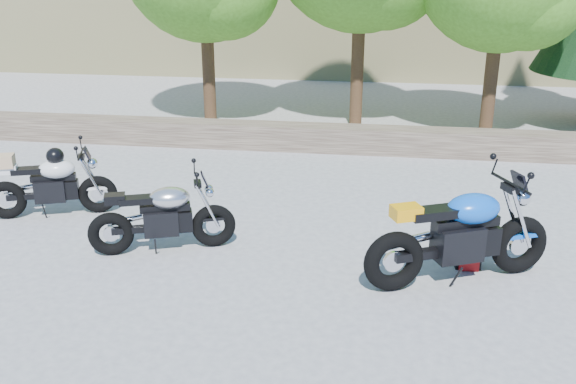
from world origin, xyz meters
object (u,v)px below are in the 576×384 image
at_px(white_bike, 50,183).
at_px(blue_bike, 461,236).
at_px(silver_bike, 163,217).
at_px(backpack, 468,252).

relative_size(white_bike, blue_bike, 0.81).
xyz_separation_m(silver_bike, blue_bike, (3.73, -0.31, 0.12)).
xyz_separation_m(silver_bike, white_bike, (-2.04, 0.93, 0.04)).
relative_size(silver_bike, white_bike, 1.01).
xyz_separation_m(white_bike, blue_bike, (5.78, -1.24, 0.07)).
relative_size(blue_bike, backpack, 5.37).
bearing_deg(backpack, silver_bike, 176.34).
bearing_deg(backpack, blue_bike, -116.93).
height_order(silver_bike, backpack, silver_bike).
relative_size(silver_bike, blue_bike, 0.82).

